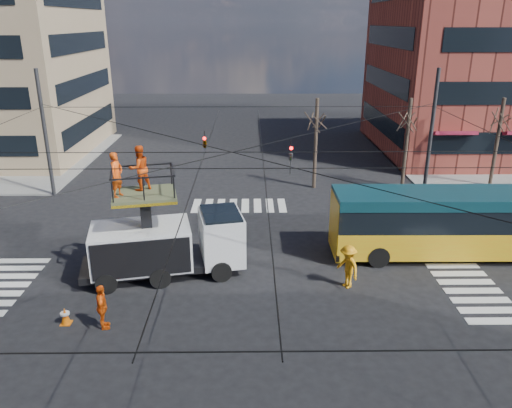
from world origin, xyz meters
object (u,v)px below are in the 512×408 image
object	(u,v)px
city_bus	(470,222)
flagger	(348,267)
utility_truck	(166,233)
traffic_cone	(65,316)
worker_ground	(102,307)

from	to	relation	value
city_bus	flagger	bearing A→B (deg)	-154.22
utility_truck	traffic_cone	bearing A→B (deg)	-141.22
city_bus	traffic_cone	bearing A→B (deg)	-161.59
flagger	traffic_cone	bearing A→B (deg)	-103.91
traffic_cone	flagger	size ratio (longest dim) A/B	0.35
utility_truck	traffic_cone	world-z (taller)	utility_truck
city_bus	traffic_cone	distance (m)	18.18
utility_truck	city_bus	size ratio (longest dim) A/B	0.57
city_bus	worker_ground	xyz separation A→B (m)	(-15.74, -5.89, -0.85)
utility_truck	traffic_cone	distance (m)	5.33
traffic_cone	utility_truck	bearing A→B (deg)	50.39
worker_ground	city_bus	bearing A→B (deg)	-82.21
utility_truck	worker_ground	distance (m)	4.67
traffic_cone	worker_ground	world-z (taller)	worker_ground
worker_ground	traffic_cone	bearing A→B (deg)	66.20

